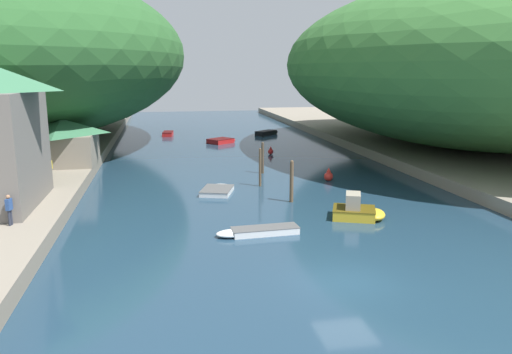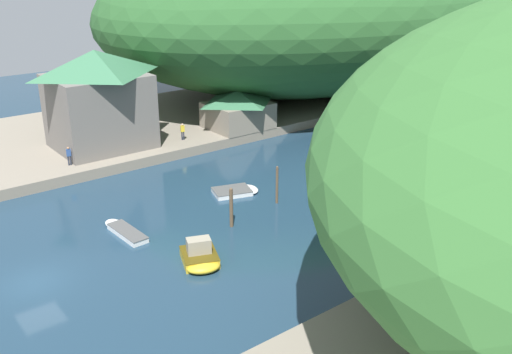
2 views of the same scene
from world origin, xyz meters
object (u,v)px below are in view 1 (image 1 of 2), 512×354
(boat_white_cruiser, at_px, (223,141))
(channel_buoy_far, at_px, (329,176))
(boat_near_quay, at_px, (359,211))
(person_on_quay, at_px, (50,167))
(boathouse_shed, at_px, (63,140))
(channel_buoy_near, at_px, (271,151))
(boat_mid_channel, at_px, (218,189))
(boat_far_upstream, at_px, (268,133))
(boat_small_dinghy, at_px, (255,231))
(person_by_boathouse, at_px, (9,208))
(boat_yellow_tender, at_px, (168,133))

(boat_white_cruiser, bearing_deg, channel_buoy_far, -23.41)
(boat_near_quay, bearing_deg, person_on_quay, -96.71)
(boathouse_shed, relative_size, channel_buoy_near, 7.37)
(boat_near_quay, xyz_separation_m, channel_buoy_far, (1.68, 10.69, -0.04))
(boat_mid_channel, xyz_separation_m, channel_buoy_near, (7.70, 16.28, 0.16))
(boat_far_upstream, height_order, boat_white_cruiser, boat_far_upstream)
(boat_small_dinghy, xyz_separation_m, person_by_boathouse, (-13.13, 1.26, 1.73))
(person_on_quay, bearing_deg, boat_far_upstream, -17.85)
(boat_yellow_tender, height_order, person_on_quay, person_on_quay)
(boat_yellow_tender, relative_size, boat_white_cruiser, 0.93)
(channel_buoy_near, bearing_deg, boathouse_shed, -161.29)
(boat_small_dinghy, height_order, channel_buoy_far, channel_buoy_far)
(channel_buoy_near, bearing_deg, person_by_boathouse, -128.01)
(boat_near_quay, distance_m, boat_far_upstream, 41.68)
(boathouse_shed, relative_size, boat_near_quay, 1.78)
(boat_mid_channel, relative_size, boat_near_quay, 1.10)
(boat_mid_channel, xyz_separation_m, boat_small_dinghy, (0.90, -10.49, 0.01))
(boat_near_quay, height_order, boat_white_cruiser, boat_near_quay)
(boat_white_cruiser, height_order, person_on_quay, person_on_quay)
(boat_yellow_tender, bearing_deg, boat_mid_channel, -78.58)
(boat_small_dinghy, height_order, person_by_boathouse, person_by_boathouse)
(boat_far_upstream, xyz_separation_m, channel_buoy_near, (-3.31, -16.71, 0.04))
(channel_buoy_near, relative_size, person_on_quay, 0.54)
(boat_mid_channel, height_order, channel_buoy_near, channel_buoy_near)
(boat_near_quay, relative_size, boat_white_cruiser, 0.89)
(boathouse_shed, distance_m, channel_buoy_far, 23.55)
(boat_mid_channel, bearing_deg, boat_far_upstream, 89.17)
(boathouse_shed, relative_size, person_on_quay, 3.96)
(boat_small_dinghy, relative_size, channel_buoy_near, 5.27)
(channel_buoy_near, bearing_deg, channel_buoy_far, -82.59)
(boat_far_upstream, relative_size, boat_white_cruiser, 0.97)
(boat_near_quay, distance_m, boat_small_dinghy, 7.23)
(boat_mid_channel, height_order, person_by_boathouse, person_by_boathouse)
(boat_small_dinghy, bearing_deg, channel_buoy_near, -17.33)
(person_on_quay, height_order, person_by_boathouse, same)
(boat_mid_channel, bearing_deg, boat_near_quay, -29.82)
(boat_mid_channel, xyz_separation_m, channel_buoy_far, (9.54, 2.13, 0.25))
(boat_mid_channel, distance_m, boat_near_quay, 11.63)
(boathouse_shed, xyz_separation_m, person_by_boathouse, (0.48, -18.59, -1.10))
(boathouse_shed, relative_size, boat_far_upstream, 1.64)
(boat_small_dinghy, relative_size, channel_buoy_far, 4.23)
(boat_far_upstream, bearing_deg, boat_small_dinghy, -53.48)
(boat_yellow_tender, distance_m, boat_white_cruiser, 11.16)
(boat_near_quay, relative_size, boat_small_dinghy, 0.79)
(boathouse_shed, relative_size, channel_buoy_far, 5.91)
(boat_near_quay, bearing_deg, boat_mid_channel, -115.82)
(boathouse_shed, xyz_separation_m, channel_buoy_far, (22.26, -7.24, -2.58))
(boat_near_quay, relative_size, channel_buoy_near, 4.14)
(person_on_quay, xyz_separation_m, person_by_boathouse, (0.25, -11.64, 0.00))
(boat_mid_channel, relative_size, boat_yellow_tender, 1.06)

